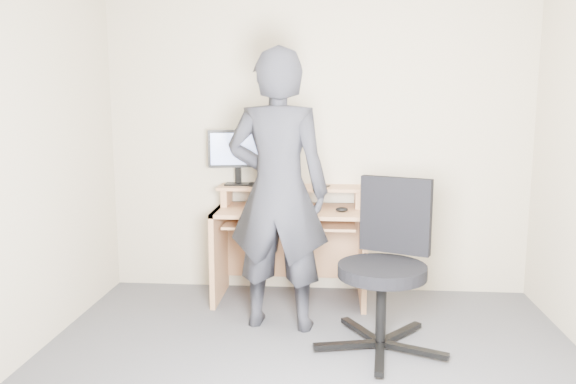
# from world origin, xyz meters

# --- Properties ---
(back_wall) EXTENTS (3.50, 0.02, 2.50)m
(back_wall) POSITION_xyz_m (0.00, 1.75, 1.25)
(back_wall) COLOR #C0B799
(back_wall) RESTS_ON ground
(desk) EXTENTS (1.20, 0.60, 0.91)m
(desk) POSITION_xyz_m (-0.20, 1.53, 0.55)
(desk) COLOR tan
(desk) RESTS_ON ground
(monitor) EXTENTS (0.47, 0.14, 0.45)m
(monitor) POSITION_xyz_m (-0.65, 1.62, 1.18)
(monitor) COLOR black
(monitor) RESTS_ON desk
(external_drive) EXTENTS (0.10, 0.14, 0.20)m
(external_drive) POSITION_xyz_m (-0.31, 1.62, 1.01)
(external_drive) COLOR black
(external_drive) RESTS_ON desk
(travel_mug) EXTENTS (0.09, 0.09, 0.16)m
(travel_mug) POSITION_xyz_m (-0.22, 1.62, 0.99)
(travel_mug) COLOR #B7B8BC
(travel_mug) RESTS_ON desk
(smartphone) EXTENTS (0.11, 0.15, 0.01)m
(smartphone) POSITION_xyz_m (0.06, 1.57, 0.92)
(smartphone) COLOR black
(smartphone) RESTS_ON desk
(charger) EXTENTS (0.05, 0.05, 0.03)m
(charger) POSITION_xyz_m (-0.52, 1.55, 0.93)
(charger) COLOR black
(charger) RESTS_ON desk
(headphones) EXTENTS (0.20, 0.20, 0.06)m
(headphones) POSITION_xyz_m (-0.28, 1.64, 0.92)
(headphones) COLOR silver
(headphones) RESTS_ON desk
(keyboard) EXTENTS (0.47, 0.20, 0.03)m
(keyboard) POSITION_xyz_m (-0.29, 1.36, 0.67)
(keyboard) COLOR black
(keyboard) RESTS_ON desk
(mouse) EXTENTS (0.10, 0.07, 0.04)m
(mouse) POSITION_xyz_m (0.21, 1.35, 0.77)
(mouse) COLOR black
(mouse) RESTS_ON desk
(office_chair) EXTENTS (0.85, 0.83, 1.07)m
(office_chair) POSITION_xyz_m (0.49, 0.63, 0.59)
(office_chair) COLOR black
(office_chair) RESTS_ON ground
(person) EXTENTS (0.76, 0.54, 1.96)m
(person) POSITION_xyz_m (-0.25, 0.90, 0.98)
(person) COLOR black
(person) RESTS_ON ground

